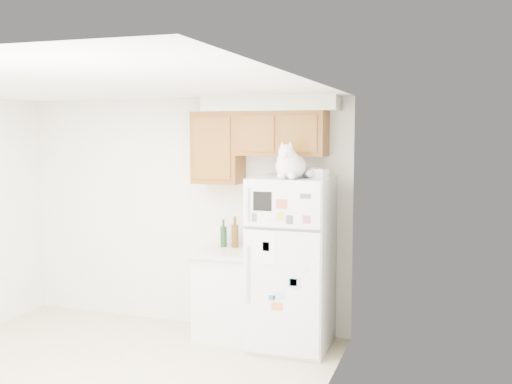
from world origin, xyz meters
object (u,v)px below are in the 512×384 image
at_px(base_counter, 229,293).
at_px(refrigerator, 291,263).
at_px(cat, 290,164).
at_px(bottle_green, 223,233).
at_px(storage_box_front, 319,174).
at_px(storage_box_back, 308,172).
at_px(bottle_amber, 235,232).

bearing_deg(base_counter, refrigerator, -6.10).
relative_size(cat, bottle_green, 1.72).
bearing_deg(refrigerator, base_counter, 173.90).
bearing_deg(storage_box_front, base_counter, -162.56).
distance_m(base_counter, storage_box_back, 1.52).
xyz_separation_m(base_counter, storage_box_front, (0.97, -0.10, 1.28)).
distance_m(cat, bottle_green, 1.20).
bearing_deg(storage_box_front, bottle_green, -169.91).
bearing_deg(storage_box_back, bottle_green, 176.67).
relative_size(refrigerator, cat, 3.32).
relative_size(refrigerator, base_counter, 1.85).
xyz_separation_m(storage_box_back, storage_box_front, (0.16, -0.17, -0.01)).
height_order(cat, storage_box_front, cat).
relative_size(base_counter, bottle_green, 3.09).
distance_m(base_counter, bottle_amber, 0.65).
bearing_deg(storage_box_back, bottle_amber, 174.82).
distance_m(storage_box_front, bottle_amber, 1.20).
distance_m(storage_box_back, storage_box_front, 0.23).
distance_m(cat, bottle_amber, 1.11).
height_order(refrigerator, storage_box_back, storage_box_back).
bearing_deg(storage_box_front, bottle_amber, -172.35).
xyz_separation_m(storage_box_front, bottle_amber, (-0.97, 0.27, -0.66)).
relative_size(base_counter, bottle_amber, 2.77).
xyz_separation_m(refrigerator, cat, (0.03, -0.17, 0.98)).
distance_m(storage_box_back, bottle_amber, 1.05).
bearing_deg(base_counter, storage_box_back, 4.61).
bearing_deg(bottle_green, base_counter, -52.37).
relative_size(refrigerator, bottle_amber, 5.13).
bearing_deg(storage_box_front, storage_box_back, 156.36).
relative_size(refrigerator, storage_box_front, 11.33).
relative_size(storage_box_back, storage_box_front, 1.20).
height_order(cat, bottle_amber, cat).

